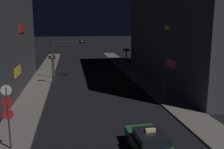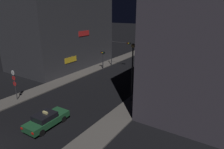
% 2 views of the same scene
% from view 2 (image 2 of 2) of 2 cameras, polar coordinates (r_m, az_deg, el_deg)
% --- Properties ---
extents(sidewalk_left, '(2.76, 58.44, 0.13)m').
position_cam_2_polar(sidewalk_left, '(40.32, -2.36, 2.85)').
color(sidewalk_left, '#5B5651').
rests_on(sidewalk_left, ground_plane).
extents(sidewalk_right, '(2.76, 58.44, 0.13)m').
position_cam_2_polar(sidewalk_right, '(34.77, 15.85, -0.40)').
color(sidewalk_right, '#5B5651').
rests_on(sidewalk_right, ground_plane).
extents(building_facade_left, '(11.84, 18.92, 14.77)m').
position_cam_2_polar(building_facade_left, '(40.56, -14.78, 12.89)').
color(building_facade_left, '#333338').
rests_on(building_facade_left, ground_plane).
extents(building_facade_right, '(9.97, 26.47, 17.06)m').
position_cam_2_polar(building_facade_right, '(29.37, 27.77, 11.84)').
color(building_facade_right, '#3D3842').
rests_on(building_facade_right, ground_plane).
extents(taxi, '(1.92, 4.50, 1.62)m').
position_cam_2_polar(taxi, '(20.35, -18.62, -12.38)').
color(taxi, '#1E512D').
rests_on(taxi, ground_plane).
extents(traffic_light_overhead, '(4.32, 0.42, 5.21)m').
position_cam_2_polar(traffic_light_overhead, '(38.01, 1.94, 7.66)').
color(traffic_light_overhead, '#2D2D33').
rests_on(traffic_light_overhead, ground_plane).
extents(traffic_light_left_kerb, '(0.80, 0.42, 3.55)m').
position_cam_2_polar(traffic_light_left_kerb, '(36.67, -2.73, 5.30)').
color(traffic_light_left_kerb, '#2D2D33').
rests_on(traffic_light_left_kerb, ground_plane).
extents(traffic_light_right_kerb, '(0.80, 0.42, 3.98)m').
position_cam_2_polar(traffic_light_right_kerb, '(35.22, 14.10, 4.67)').
color(traffic_light_right_kerb, '#2D2D33').
rests_on(traffic_light_right_kerb, ground_plane).
extents(sign_pole_left, '(0.61, 0.10, 3.81)m').
position_cam_2_polar(sign_pole_left, '(26.62, -26.65, -2.06)').
color(sign_pole_left, '#2D2D33').
rests_on(sign_pole_left, sidewalk_left).
extents(street_lamp_near_block, '(0.48, 0.48, 7.08)m').
position_cam_2_polar(street_lamp_near_block, '(22.93, 6.01, 3.10)').
color(street_lamp_near_block, '#2D2D33').
rests_on(street_lamp_near_block, sidewalk_right).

